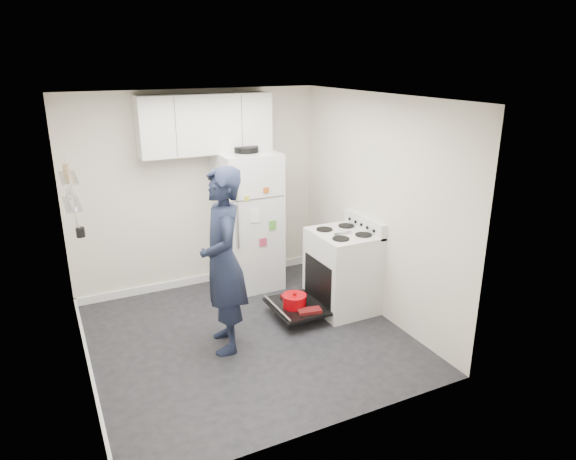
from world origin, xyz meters
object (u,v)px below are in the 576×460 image
electric_range (341,272)px  open_oven_door (296,304)px  person (223,261)px  refrigerator (248,220)px

electric_range → open_oven_door: bearing=-179.3°
electric_range → person: bearing=-172.3°
refrigerator → person: person is taller
person → electric_range: bearing=108.4°
electric_range → refrigerator: refrigerator is taller
person → open_oven_door: bearing=112.9°
open_oven_door → person: (-0.91, -0.20, 0.76)m
electric_range → open_oven_door: (-0.60, -0.01, -0.28)m
open_oven_door → refrigerator: bearing=96.3°
electric_range → person: size_ratio=0.58×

